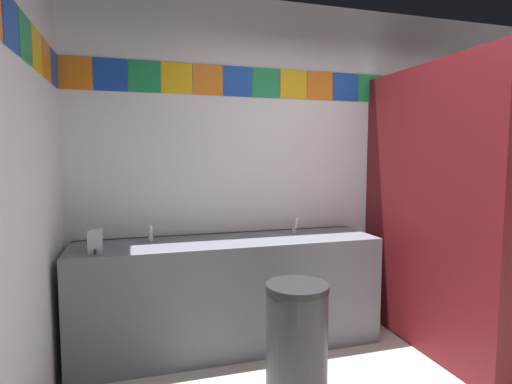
% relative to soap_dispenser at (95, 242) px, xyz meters
% --- Properties ---
extents(wall_back, '(4.41, 0.09, 2.77)m').
position_rel_soap_dispenser_xyz_m(wall_back, '(1.94, 0.51, 0.47)').
color(wall_back, silver).
rests_on(wall_back, ground_plane).
extents(vanity_counter, '(2.31, 0.59, 0.84)m').
position_rel_soap_dispenser_xyz_m(vanity_counter, '(0.94, 0.17, -0.49)').
color(vanity_counter, slate).
rests_on(vanity_counter, ground_plane).
extents(faucet_left, '(0.04, 0.10, 0.14)m').
position_rel_soap_dispenser_xyz_m(faucet_left, '(0.36, 0.26, -0.03)').
color(faucet_left, silver).
rests_on(faucet_left, vanity_counter).
extents(faucet_right, '(0.04, 0.10, 0.14)m').
position_rel_soap_dispenser_xyz_m(faucet_right, '(1.52, 0.26, -0.03)').
color(faucet_right, silver).
rests_on(faucet_right, vanity_counter).
extents(soap_dispenser, '(0.09, 0.09, 0.16)m').
position_rel_soap_dispenser_xyz_m(soap_dispenser, '(0.00, 0.00, 0.00)').
color(soap_dispenser, '#B7BABF').
rests_on(soap_dispenser, vanity_counter).
extents(stall_divider, '(0.92, 1.47, 2.16)m').
position_rel_soap_dispenser_xyz_m(stall_divider, '(2.48, -0.53, 0.16)').
color(stall_divider, maroon).
rests_on(stall_divider, ground_plane).
extents(toilet, '(0.39, 0.49, 0.74)m').
position_rel_soap_dispenser_xyz_m(toilet, '(2.86, 0.10, -0.62)').
color(toilet, white).
rests_on(toilet, ground_plane).
extents(trash_bin, '(0.38, 0.38, 0.72)m').
position_rel_soap_dispenser_xyz_m(trash_bin, '(1.18, -0.62, -0.56)').
color(trash_bin, '#333338').
rests_on(trash_bin, ground_plane).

